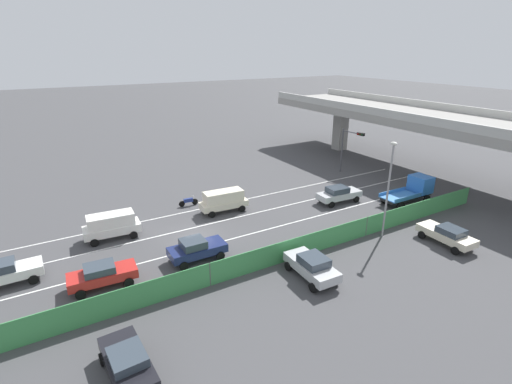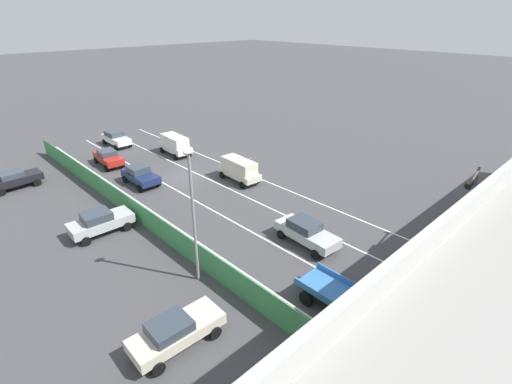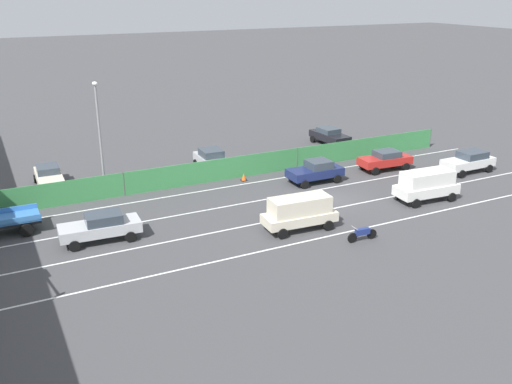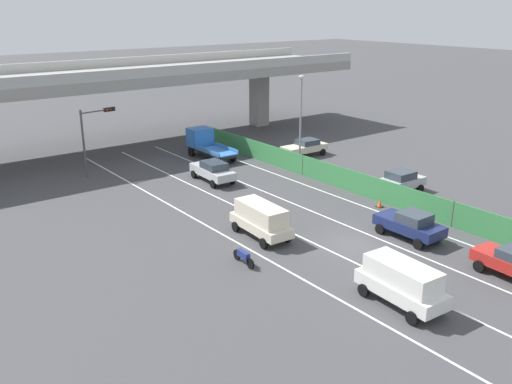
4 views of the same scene
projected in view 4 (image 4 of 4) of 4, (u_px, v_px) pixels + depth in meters
ground_plane at (355, 245)px, 32.50m from camera, size 300.00×300.00×0.00m
lane_line_left_edge at (230, 238)px, 33.40m from camera, size 0.14×46.62×0.01m
lane_line_mid_left at (275, 225)px, 35.46m from camera, size 0.14×46.62×0.01m
lane_line_mid_right at (316, 213)px, 37.52m from camera, size 0.14×46.62×0.01m
lane_line_right_edge at (352, 202)px, 39.58m from camera, size 0.14×46.62×0.01m
elevated_overpass at (125, 79)px, 53.38m from camera, size 51.52×10.89×8.20m
green_fence at (368, 186)px, 40.22m from camera, size 0.10×42.72×1.71m
car_sedan_silver at (213, 170)px, 43.95m from camera, size 2.18×4.72×1.67m
car_sedan_navy at (410, 224)px, 33.18m from camera, size 2.09×4.21×1.68m
car_van_cream at (261, 218)px, 33.29m from camera, size 2.16×4.63×2.09m
car_van_white at (402, 281)px, 25.67m from camera, size 2.23×4.55×2.13m
flatbed_truck_blue at (205, 143)px, 51.07m from camera, size 2.36×5.70×2.55m
motorcycle at (244, 256)px, 29.93m from camera, size 0.60×1.95×0.93m
parked_wagon_silver at (399, 181)px, 41.17m from camera, size 4.36×2.18×1.69m
parked_sedan_cream at (305, 147)px, 51.42m from camera, size 4.53×2.08×1.55m
traffic_light at (94, 128)px, 44.69m from camera, size 3.15×0.66×5.59m
street_lamp at (301, 115)px, 45.61m from camera, size 0.60×0.36×8.05m
traffic_cone at (380, 203)px, 38.53m from camera, size 0.47×0.47×0.57m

